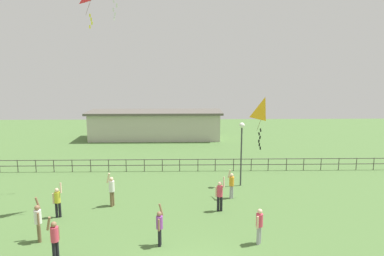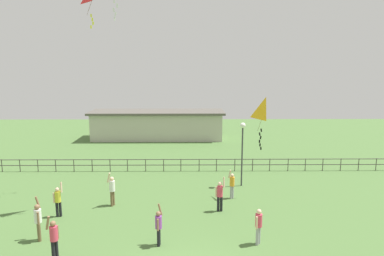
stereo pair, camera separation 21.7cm
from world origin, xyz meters
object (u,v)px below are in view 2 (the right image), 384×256
Objects in this scene: person_2 at (159,225)px; person_7 at (54,237)px; lamppost at (242,140)px; person_1 at (259,224)px; kite_1 at (265,110)px; person_4 at (220,194)px; person_0 at (38,219)px; person_3 at (112,189)px; person_5 at (232,184)px; person_6 at (58,200)px.

person_7 reaches higher than person_2.
person_2 is (-4.84, -7.77, -2.17)m from lamppost.
lamppost is 8.02m from person_1.
kite_1 reaches higher than lamppost.
person_0 is at bearing -159.59° from person_4.
person_3 is 1.10× the size of person_5.
person_2 is 5.42m from person_3.
person_4 is 1.04× the size of person_6.
kite_1 reaches higher than person_3.
lamppost is 11.61m from person_6.
person_0 reaches higher than person_3.
person_6 reaches higher than person_1.
person_1 is 8.67m from person_7.
lamppost reaches higher than person_0.
person_0 reaches higher than person_4.
person_6 is 0.94× the size of person_7.
person_7 is at bearing -101.44° from person_3.
person_5 is at bearing 64.33° from person_4.
lamppost is 9.41m from person_2.
person_6 reaches higher than person_5.
person_2 is at bearing -5.16° from person_0.
kite_1 is (1.42, 5.85, 4.36)m from person_1.
person_3 is (-3.01, 4.50, 0.07)m from person_2.
person_1 is 0.87× the size of person_6.
person_4 is 0.63× the size of kite_1.
person_2 reaches higher than person_5.
person_3 is at bearing -170.96° from kite_1.
person_2 reaches higher than person_1.
person_3 is (2.48, 4.01, -0.02)m from person_0.
person_3 is at bearing 149.17° from person_1.
person_0 reaches higher than person_2.
lamppost reaches higher than person_3.
person_4 is 8.60m from person_6.
person_2 is 6.78m from person_5.
person_1 is at bearing -84.77° from person_5.
person_3 is 5.77m from person_7.
person_7 is at bearing -144.79° from kite_1.
person_1 is 0.82× the size of person_3.
lamppost is 2.17× the size of person_4.
person_6 is at bearing -175.92° from person_4.
lamppost is at bearing 22.61° from person_3.
person_3 reaches higher than person_1.
person_5 is at bearing 39.58° from person_7.
person_7 reaches higher than person_6.
person_4 is at bearing -115.67° from person_5.
person_1 is 0.82× the size of person_7.
person_3 reaches higher than person_2.
person_0 is 9.10m from person_4.
person_1 is 3.87m from person_4.
person_5 is at bearing 14.64° from person_6.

